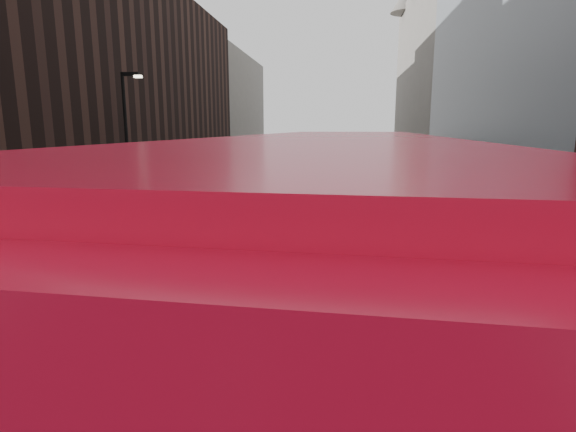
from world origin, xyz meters
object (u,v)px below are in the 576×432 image
(grey_bus, at_px, (328,154))
(car_c, at_px, (337,184))
(street_lamp, at_px, (128,134))
(car_a, at_px, (349,220))
(red_bus, at_px, (335,282))
(car_b, at_px, (316,206))

(grey_bus, bearing_deg, car_c, -77.33)
(street_lamp, xyz_separation_m, car_c, (10.39, 9.14, -3.53))
(car_a, distance_m, car_c, 12.07)
(grey_bus, distance_m, car_c, 13.87)
(red_bus, xyz_separation_m, car_b, (-1.19, 15.87, -1.72))
(car_c, bearing_deg, car_b, -90.12)
(red_bus, relative_size, grey_bus, 0.96)
(street_lamp, distance_m, red_bus, 19.19)
(street_lamp, relative_size, red_bus, 0.64)
(street_lamp, xyz_separation_m, car_b, (9.45, 0.00, -3.46))
(car_b, bearing_deg, car_c, 86.30)
(street_lamp, height_order, car_c, street_lamp)
(grey_bus, xyz_separation_m, car_c, (1.13, -13.76, -1.30))
(grey_bus, distance_m, car_a, 25.91)
(car_b, relative_size, car_c, 0.98)
(red_bus, height_order, grey_bus, red_bus)
(grey_bus, height_order, car_b, grey_bus)
(red_bus, bearing_deg, street_lamp, 126.83)
(grey_bus, distance_m, car_b, 22.93)
(street_lamp, distance_m, grey_bus, 24.80)
(car_a, height_order, car_c, car_c)
(street_lamp, distance_m, car_b, 10.07)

